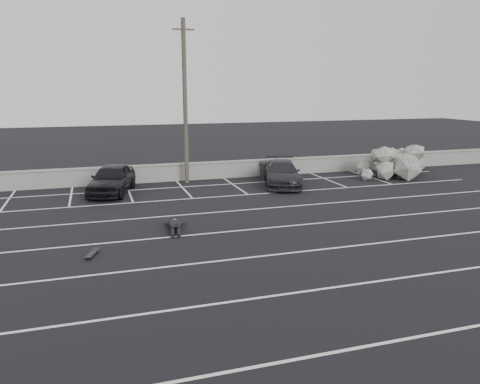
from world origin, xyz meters
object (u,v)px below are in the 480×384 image
object	(u,v)px
car_right	(282,173)
skateboard	(92,254)
car_left	(112,179)
trash_bin	(265,169)
riprap_pile	(398,164)
utility_pole	(185,102)
person	(175,222)

from	to	relation	value
car_right	skateboard	bearing A→B (deg)	-122.23
car_left	trash_bin	world-z (taller)	car_left
skateboard	riprap_pile	bearing A→B (deg)	48.14
car_left	trash_bin	bearing A→B (deg)	29.38
utility_pole	riprap_pile	distance (m)	14.48
car_left	skateboard	world-z (taller)	car_left
riprap_pile	skateboard	distance (m)	21.82
car_right	person	size ratio (longest dim) A/B	1.87
car_left	person	world-z (taller)	car_left
riprap_pile	person	size ratio (longest dim) A/B	2.39
car_right	person	bearing A→B (deg)	-120.35
utility_pole	car_right	bearing A→B (deg)	-25.39
person	car_right	bearing A→B (deg)	50.85
car_right	trash_bin	size ratio (longest dim) A/B	5.28
car_right	trash_bin	bearing A→B (deg)	107.94
car_right	person	xyz separation A→B (m)	(-7.42, -6.70, -0.46)
utility_pole	person	distance (m)	10.44
car_right	person	distance (m)	10.00
car_left	riprap_pile	distance (m)	18.22
car_left	trash_bin	size ratio (longest dim) A/B	4.99
trash_bin	riprap_pile	size ratio (longest dim) A/B	0.15
car_right	car_left	bearing A→B (deg)	-167.01
car_left	car_right	bearing A→B (deg)	12.53
utility_pole	skateboard	size ratio (longest dim) A/B	11.37
car_left	car_right	size ratio (longest dim) A/B	0.94
trash_bin	person	bearing A→B (deg)	-127.82
car_right	person	world-z (taller)	car_right
car_right	riprap_pile	size ratio (longest dim) A/B	0.78
person	skateboard	bearing A→B (deg)	-135.74
car_left	trash_bin	distance (m)	9.75
person	riprap_pile	bearing A→B (deg)	34.52
car_right	skateboard	size ratio (longest dim) A/B	5.92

